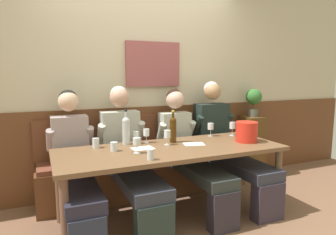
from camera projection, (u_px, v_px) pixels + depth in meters
name	position (u px, v px, depth m)	size (l,w,h in m)	color
ground_plane	(178.00, 225.00, 2.87)	(6.80, 6.80, 0.02)	brown
room_wall_back	(141.00, 77.00, 3.66)	(6.80, 0.12, 2.80)	beige
wood_wainscot_panel	(143.00, 148.00, 3.74)	(6.80, 0.03, 1.04)	brown
wall_bench	(149.00, 171.00, 3.58)	(2.51, 0.42, 0.94)	brown
dining_table	(172.00, 155.00, 2.92)	(2.21, 0.84, 0.72)	brown
person_center_left_seat	(74.00, 159.00, 2.86)	(0.47, 1.25, 1.27)	#282E41
person_center_right_seat	(129.00, 153.00, 3.06)	(0.52, 1.26, 1.30)	#24322F
person_left_seat	(188.00, 147.00, 3.33)	(0.47, 1.26, 1.26)	#2B2631
person_right_seat	(225.00, 140.00, 3.56)	(0.52, 1.25, 1.34)	#352D3B
ice_bucket	(247.00, 132.00, 3.16)	(0.23, 0.23, 0.21)	red
wine_bottle_amber_mid	(126.00, 130.00, 3.04)	(0.08, 0.08, 0.36)	#B9C1C1
wine_bottle_clear_water	(173.00, 129.00, 3.12)	(0.07, 0.07, 0.34)	#422609
wine_glass_mid_right	(167.00, 135.00, 3.02)	(0.07, 0.07, 0.15)	silver
wine_glass_near_bucket	(137.00, 142.00, 2.69)	(0.07, 0.07, 0.14)	silver
wine_glass_center_front	(136.00, 135.00, 3.09)	(0.07, 0.07, 0.12)	silver
wine_glass_right_end	(211.00, 127.00, 3.44)	(0.07, 0.07, 0.15)	silver
wine_glass_by_bottle	(146.00, 133.00, 3.11)	(0.06, 0.06, 0.15)	silver
wine_glass_mid_left	(232.00, 126.00, 3.48)	(0.07, 0.07, 0.16)	silver
water_tumbler_left	(151.00, 154.00, 2.49)	(0.06, 0.06, 0.09)	silver
water_tumbler_right	(96.00, 143.00, 2.90)	(0.07, 0.07, 0.10)	silver
water_tumbler_center	(114.00, 147.00, 2.78)	(0.07, 0.07, 0.09)	silver
tasting_sheet_left_guest	(143.00, 148.00, 2.88)	(0.21, 0.15, 0.00)	white
tasting_sheet_right_guest	(194.00, 144.00, 3.06)	(0.21, 0.15, 0.00)	white
corner_pedestal	(252.00, 146.00, 4.20)	(0.28, 0.28, 0.85)	#593918
potted_plant	(254.00, 99.00, 4.11)	(0.22, 0.22, 0.38)	#525546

